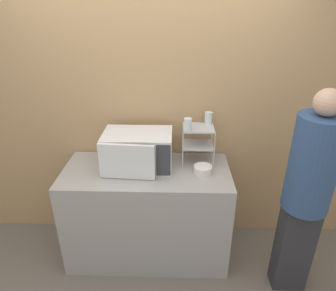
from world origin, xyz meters
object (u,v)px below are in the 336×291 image
person (307,189)px  microwave (137,151)px  glass_front_left (188,125)px  glass_back_right (208,118)px  bowl (203,170)px  dish_rack (198,137)px

person → microwave: bearing=162.4°
glass_front_left → glass_back_right: bearing=41.2°
glass_front_left → glass_back_right: size_ratio=1.00×
glass_front_left → bowl: size_ratio=0.71×
microwave → glass_front_left: (0.42, 0.03, 0.23)m
glass_back_right → microwave: bearing=-162.9°
glass_back_right → bowl: size_ratio=0.71×
microwave → bowl: bearing=-10.6°
glass_front_left → person: size_ratio=0.06×
glass_front_left → bowl: (0.13, -0.13, -0.35)m
dish_rack → glass_front_left: bearing=-139.4°
dish_rack → glass_back_right: bearing=41.8°
dish_rack → bowl: (0.03, -0.21, -0.21)m
glass_back_right → person: person is taller
glass_front_left → bowl: glass_front_left is taller
dish_rack → glass_back_right: (0.09, 0.08, 0.15)m
microwave → person: bearing=-17.6°
microwave → glass_front_left: 0.48m
dish_rack → glass_front_left: (-0.09, -0.08, 0.15)m
microwave → person: (1.29, -0.41, -0.09)m
person → dish_rack: bearing=146.2°
dish_rack → glass_back_right: size_ratio=3.08×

